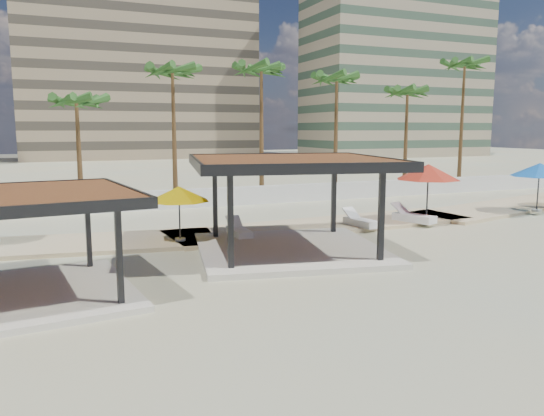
% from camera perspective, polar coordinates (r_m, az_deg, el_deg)
% --- Properties ---
extents(ground, '(200.00, 200.00, 0.00)m').
position_cam_1_polar(ground, '(19.88, 10.49, -5.86)').
color(ground, tan).
rests_on(ground, ground).
extents(promenade, '(44.45, 7.97, 0.24)m').
position_cam_1_polar(promenade, '(27.32, 5.23, -1.70)').
color(promenade, '#C6B284').
rests_on(promenade, ground).
extents(boundary_wall, '(56.00, 0.30, 1.20)m').
position_cam_1_polar(boundary_wall, '(34.07, -4.33, 1.25)').
color(boundary_wall, silver).
rests_on(boundary_wall, ground).
extents(building_mid, '(38.00, 16.00, 30.40)m').
position_cam_1_polar(building_mid, '(95.67, -14.21, 13.87)').
color(building_mid, '#847259').
rests_on(building_mid, ground).
extents(building_east, '(32.00, 15.00, 36.40)m').
position_cam_1_polar(building_east, '(101.63, 13.22, 15.27)').
color(building_east, gray).
rests_on(building_east, ground).
extents(pavilion_central, '(8.77, 8.77, 3.79)m').
position_cam_1_polar(pavilion_central, '(20.87, 1.94, 1.28)').
color(pavilion_central, beige).
rests_on(pavilion_central, ground).
extents(pavilion_west, '(6.84, 6.84, 3.14)m').
position_cam_1_polar(pavilion_west, '(16.71, -25.42, -2.71)').
color(pavilion_west, beige).
rests_on(pavilion_west, ground).
extents(umbrella_b, '(3.16, 3.16, 2.33)m').
position_cam_1_polar(umbrella_b, '(22.59, -9.97, 1.50)').
color(umbrella_b, beige).
rests_on(umbrella_b, promenade).
extents(umbrella_c, '(3.84, 3.84, 2.93)m').
position_cam_1_polar(umbrella_c, '(28.31, 16.46, 3.72)').
color(umbrella_c, beige).
rests_on(umbrella_c, promenade).
extents(umbrella_d, '(3.68, 3.68, 2.80)m').
position_cam_1_polar(umbrella_d, '(33.79, 26.83, 3.68)').
color(umbrella_d, beige).
rests_on(umbrella_d, promenade).
extents(lounger_a, '(0.71, 2.04, 0.77)m').
position_cam_1_polar(lounger_a, '(23.63, -3.57, -2.54)').
color(lounger_a, silver).
rests_on(lounger_a, promenade).
extents(lounger_b, '(0.98, 2.19, 0.80)m').
position_cam_1_polar(lounger_b, '(26.34, 9.49, -1.48)').
color(lounger_b, silver).
rests_on(lounger_b, promenade).
extents(lounger_c, '(1.47, 2.46, 0.89)m').
position_cam_1_polar(lounger_c, '(28.13, 14.94, -0.97)').
color(lounger_c, silver).
rests_on(lounger_c, promenade).
extents(palm_c, '(3.00, 3.00, 7.34)m').
position_cam_1_polar(palm_c, '(34.25, -20.29, 10.32)').
color(palm_c, brown).
rests_on(palm_c, ground).
extents(palm_d, '(3.00, 3.00, 9.41)m').
position_cam_1_polar(palm_d, '(35.96, -10.65, 13.72)').
color(palm_d, brown).
rests_on(palm_d, ground).
extents(palm_e, '(3.00, 3.00, 9.74)m').
position_cam_1_polar(palm_e, '(37.26, -1.16, 14.13)').
color(palm_e, brown).
rests_on(palm_e, ground).
extents(palm_f, '(3.00, 3.00, 9.35)m').
position_cam_1_polar(palm_f, '(39.99, 6.98, 13.16)').
color(palm_f, brown).
rests_on(palm_f, ground).
extents(palm_g, '(3.00, 3.00, 8.52)m').
position_cam_1_polar(palm_g, '(42.88, 14.36, 11.60)').
color(palm_g, brown).
rests_on(palm_g, ground).
extents(palm_h, '(3.00, 3.00, 10.93)m').
position_cam_1_polar(palm_h, '(47.33, 20.00, 13.79)').
color(palm_h, brown).
rests_on(palm_h, ground).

